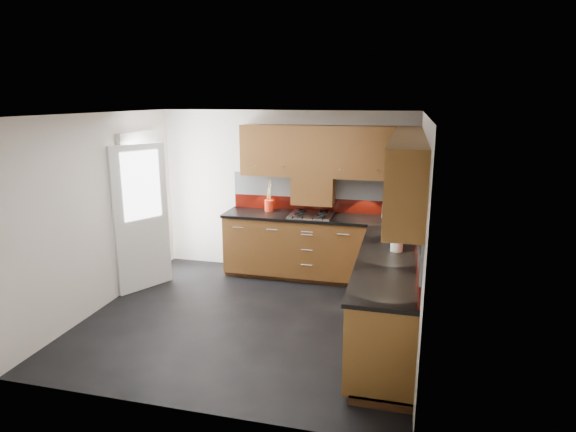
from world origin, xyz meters
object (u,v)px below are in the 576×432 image
(gas_hob, at_px, (311,215))
(toaster, at_px, (392,211))
(food_processor, at_px, (391,225))
(utensil_pot, at_px, (269,204))

(gas_hob, height_order, toaster, toaster)
(food_processor, bearing_deg, utensil_pot, 153.61)
(gas_hob, xyz_separation_m, utensil_pot, (-0.66, 0.15, 0.09))
(utensil_pot, height_order, food_processor, utensil_pot)
(toaster, bearing_deg, utensil_pot, -179.97)
(toaster, height_order, food_processor, food_processor)
(toaster, distance_m, food_processor, 0.90)
(utensil_pot, distance_m, food_processor, 2.01)
(gas_hob, bearing_deg, utensil_pot, 166.85)
(food_processor, bearing_deg, toaster, 91.32)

